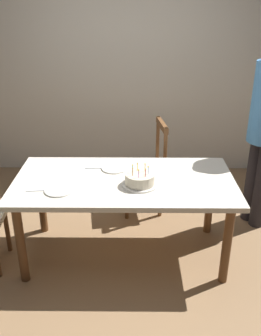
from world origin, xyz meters
The scene contains 9 objects.
ground centered at (0.00, 0.00, 0.00)m, with size 6.40×6.40×0.00m, color #93704C.
back_wall centered at (0.00, 1.85, 1.30)m, with size 6.40×0.10×2.60m, color silver.
dining_table centered at (0.00, 0.00, 0.64)m, with size 1.76×0.89×0.72m.
birthday_cake centered at (0.12, -0.10, 0.77)m, with size 0.28×0.28×0.16m.
plate_near_celebrant centered at (-0.49, -0.20, 0.73)m, with size 0.22×0.22×0.01m, color white.
plate_far_side centered at (-0.09, 0.20, 0.73)m, with size 0.22×0.22×0.01m, color white.
fork_near_celebrant centered at (-0.65, -0.20, 0.72)m, with size 0.18×0.02×0.01m, color silver.
fork_far_side centered at (-0.25, 0.21, 0.72)m, with size 0.18×0.02×0.01m, color silver.
chair_spindle_back centered at (0.18, 0.77, 0.46)m, with size 0.50×0.50×0.95m.
Camera 1 is at (0.07, -2.67, 2.05)m, focal length 39.89 mm.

